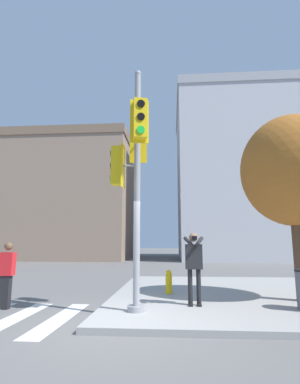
{
  "coord_description": "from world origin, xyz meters",
  "views": [
    {
      "loc": [
        1.19,
        -5.89,
        1.58
      ],
      "look_at": [
        0.67,
        0.96,
        2.74
      ],
      "focal_mm": 28.0,
      "sensor_mm": 36.0,
      "label": 1
    }
  ],
  "objects_px": {
    "person_photographer": "(194,261)",
    "pedestrian_distant": "(7,273)",
    "fire_hydrant": "(169,282)",
    "traffic_signal_pole": "(134,162)",
    "street_tree": "(293,171)"
  },
  "relations": [
    {
      "from": "person_photographer",
      "to": "pedestrian_distant",
      "type": "distance_m",
      "value": 4.58
    },
    {
      "from": "pedestrian_distant",
      "to": "fire_hydrant",
      "type": "distance_m",
      "value": 4.32
    },
    {
      "from": "pedestrian_distant",
      "to": "traffic_signal_pole",
      "type": "bearing_deg",
      "value": -10.28
    },
    {
      "from": "person_photographer",
      "to": "fire_hydrant",
      "type": "relative_size",
      "value": 2.53
    },
    {
      "from": "traffic_signal_pole",
      "to": "pedestrian_distant",
      "type": "xyz_separation_m",
      "value": [
        -3.19,
        0.58,
        -2.58
      ]
    },
    {
      "from": "traffic_signal_pole",
      "to": "street_tree",
      "type": "xyz_separation_m",
      "value": [
        4.15,
        1.48,
        0.07
      ]
    },
    {
      "from": "traffic_signal_pole",
      "to": "fire_hydrant",
      "type": "relative_size",
      "value": 8.41
    },
    {
      "from": "street_tree",
      "to": "fire_hydrant",
      "type": "xyz_separation_m",
      "value": [
        -3.4,
        0.83,
        -3.04
      ]
    },
    {
      "from": "pedestrian_distant",
      "to": "fire_hydrant",
      "type": "xyz_separation_m",
      "value": [
        3.94,
        1.73,
        -0.39
      ]
    },
    {
      "from": "pedestrian_distant",
      "to": "street_tree",
      "type": "relative_size",
      "value": 0.32
    },
    {
      "from": "street_tree",
      "to": "fire_hydrant",
      "type": "distance_m",
      "value": 4.64
    },
    {
      "from": "person_photographer",
      "to": "fire_hydrant",
      "type": "distance_m",
      "value": 1.84
    },
    {
      "from": "street_tree",
      "to": "person_photographer",
      "type": "bearing_deg",
      "value": -164.63
    },
    {
      "from": "fire_hydrant",
      "to": "street_tree",
      "type": "bearing_deg",
      "value": -13.72
    },
    {
      "from": "traffic_signal_pole",
      "to": "pedestrian_distant",
      "type": "distance_m",
      "value": 4.15
    }
  ]
}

